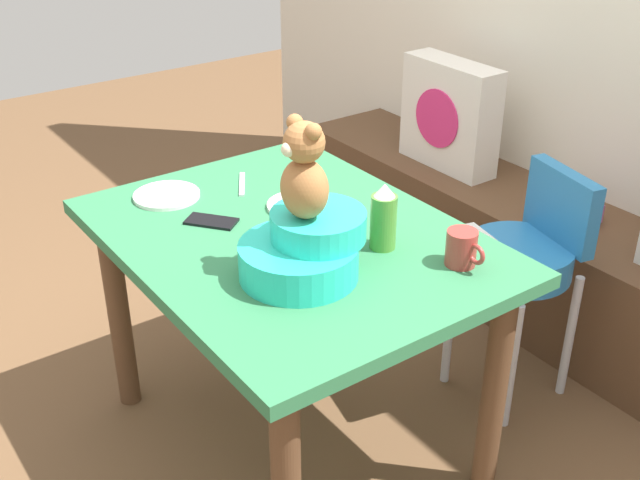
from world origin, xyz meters
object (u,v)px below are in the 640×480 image
(book_stack, at_px, (569,209))
(dining_table, at_px, (291,270))
(dinner_plate_far, at_px, (167,195))
(highchair, at_px, (523,255))
(teddy_bear, at_px, (304,172))
(pillow_floral_left, at_px, (450,115))
(ketchup_bottle, at_px, (383,218))
(dinner_plate_near, at_px, (301,205))
(cell_phone, at_px, (211,221))
(coffee_mug, at_px, (462,248))
(infant_seat_teal, at_px, (305,249))

(book_stack, xyz_separation_m, dining_table, (-0.04, -1.19, 0.13))
(dining_table, bearing_deg, dinner_plate_far, -157.58)
(highchair, relative_size, teddy_bear, 3.16)
(pillow_floral_left, bearing_deg, teddy_bear, -58.27)
(dining_table, bearing_deg, ketchup_bottle, 37.80)
(teddy_bear, distance_m, dinner_plate_near, 0.47)
(teddy_bear, relative_size, ketchup_bottle, 1.35)
(pillow_floral_left, relative_size, book_stack, 2.20)
(dining_table, distance_m, cell_phone, 0.26)
(pillow_floral_left, height_order, highchair, pillow_floral_left)
(ketchup_bottle, distance_m, dinner_plate_near, 0.34)
(dining_table, height_order, highchair, highchair)
(ketchup_bottle, bearing_deg, dinner_plate_far, -151.98)
(teddy_bear, bearing_deg, dinner_plate_far, -172.26)
(pillow_floral_left, relative_size, dinner_plate_near, 2.20)
(dinner_plate_near, bearing_deg, ketchup_bottle, 6.96)
(pillow_floral_left, relative_size, ketchup_bottle, 2.38)
(coffee_mug, distance_m, dinner_plate_far, 0.92)
(teddy_bear, xyz_separation_m, dinner_plate_far, (-0.61, -0.08, -0.27))
(book_stack, xyz_separation_m, infant_seat_teal, (0.16, -1.27, 0.32))
(teddy_bear, bearing_deg, highchair, 89.51)
(highchair, bearing_deg, coffee_mug, -68.81)
(dinner_plate_far, height_order, cell_phone, dinner_plate_far)
(teddy_bear, distance_m, cell_phone, 0.48)
(book_stack, bearing_deg, infant_seat_teal, -82.95)
(pillow_floral_left, height_order, infant_seat_teal, same)
(highchair, relative_size, dinner_plate_far, 3.95)
(dinner_plate_far, bearing_deg, highchair, 55.99)
(book_stack, bearing_deg, dinner_plate_near, -98.67)
(ketchup_bottle, xyz_separation_m, cell_phone, (-0.39, -0.30, -0.08))
(highchair, bearing_deg, ketchup_bottle, -90.09)
(teddy_bear, bearing_deg, infant_seat_teal, 90.00)
(highchair, xyz_separation_m, dinner_plate_far, (-0.62, -0.92, 0.22))
(pillow_floral_left, height_order, teddy_bear, teddy_bear)
(pillow_floral_left, bearing_deg, ketchup_bottle, -52.19)
(coffee_mug, xyz_separation_m, dinner_plate_far, (-0.81, -0.43, -0.04))
(infant_seat_teal, xyz_separation_m, coffee_mug, (0.20, 0.35, -0.02))
(dining_table, height_order, cell_phone, cell_phone)
(book_stack, bearing_deg, cell_phone, -99.79)
(pillow_floral_left, bearing_deg, dining_table, -63.65)
(highchair, xyz_separation_m, ketchup_bottle, (-0.00, -0.59, 0.31))
(pillow_floral_left, distance_m, dining_table, 1.30)
(book_stack, relative_size, dinner_plate_near, 1.00)
(infant_seat_teal, bearing_deg, dinner_plate_far, -172.21)
(highchair, bearing_deg, dinner_plate_near, -117.45)
(infant_seat_teal, bearing_deg, book_stack, 97.05)
(dining_table, xyz_separation_m, coffee_mug, (0.39, 0.26, 0.16))
(highchair, distance_m, infant_seat_teal, 0.89)
(pillow_floral_left, bearing_deg, highchair, -28.02)
(cell_phone, bearing_deg, coffee_mug, -93.04)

